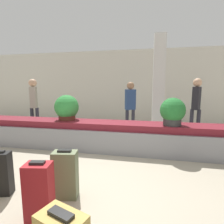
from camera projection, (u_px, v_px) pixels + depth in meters
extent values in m
plane|color=#9E937F|center=(89.00, 189.00, 2.68)|extent=(18.00, 18.00, 0.00)
cube|color=beige|center=(129.00, 86.00, 8.00)|extent=(18.00, 0.06, 3.20)
cube|color=gray|center=(112.00, 139.00, 4.36)|extent=(7.40, 0.81, 0.54)
cube|color=maroon|center=(112.00, 125.00, 4.31)|extent=(7.10, 0.65, 0.16)
cube|color=silver|center=(159.00, 85.00, 5.70)|extent=(0.37, 0.37, 3.20)
cube|color=black|center=(1.00, 174.00, 2.52)|extent=(0.32, 0.24, 0.63)
cube|color=maroon|center=(39.00, 193.00, 2.01)|extent=(0.33, 0.26, 0.70)
cube|color=black|center=(37.00, 163.00, 1.96)|extent=(0.17, 0.10, 0.03)
cube|color=black|center=(61.00, 214.00, 1.37)|extent=(0.23, 0.15, 0.03)
cube|color=#5B6647|center=(65.00, 175.00, 2.45)|extent=(0.36, 0.26, 0.67)
cube|color=black|center=(64.00, 151.00, 2.40)|extent=(0.19, 0.10, 0.03)
cylinder|color=#2D2D2D|center=(172.00, 121.00, 3.93)|extent=(0.39, 0.39, 0.19)
sphere|color=#236B2D|center=(173.00, 110.00, 3.89)|extent=(0.56, 0.56, 0.56)
cylinder|color=#4C2319|center=(67.00, 117.00, 4.58)|extent=(0.43, 0.43, 0.17)
sphere|color=#2D7F38|center=(67.00, 107.00, 4.55)|extent=(0.63, 0.63, 0.63)
cylinder|color=#282833|center=(191.00, 123.00, 5.41)|extent=(0.11, 0.11, 0.87)
cylinder|color=#282833|center=(198.00, 124.00, 5.37)|extent=(0.11, 0.11, 0.87)
cube|color=#232328|center=(196.00, 98.00, 5.28)|extent=(0.31, 0.37, 0.69)
sphere|color=tan|center=(198.00, 82.00, 5.21)|extent=(0.25, 0.25, 0.25)
cylinder|color=#282833|center=(32.00, 120.00, 5.89)|extent=(0.11, 0.11, 0.87)
cylinder|color=#282833|center=(38.00, 121.00, 5.85)|extent=(0.11, 0.11, 0.87)
cube|color=gray|center=(34.00, 97.00, 5.76)|extent=(0.29, 0.37, 0.69)
sphere|color=tan|center=(33.00, 83.00, 5.69)|extent=(0.25, 0.25, 0.25)
cylinder|color=#282833|center=(127.00, 122.00, 5.78)|extent=(0.11, 0.11, 0.82)
cylinder|color=#282833|center=(133.00, 122.00, 5.74)|extent=(0.11, 0.11, 0.82)
cube|color=navy|center=(130.00, 100.00, 5.65)|extent=(0.37, 0.30, 0.65)
sphere|color=#936B4C|center=(131.00, 86.00, 5.59)|extent=(0.24, 0.24, 0.24)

